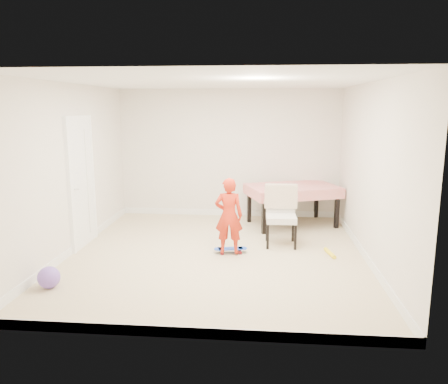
# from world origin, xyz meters

# --- Properties ---
(ground) EXTENTS (5.00, 5.00, 0.00)m
(ground) POSITION_xyz_m (0.00, 0.00, 0.00)
(ground) COLOR tan
(ground) RESTS_ON ground
(ceiling) EXTENTS (4.50, 5.00, 0.04)m
(ceiling) POSITION_xyz_m (0.00, 0.00, 2.58)
(ceiling) COLOR silver
(ceiling) RESTS_ON wall_back
(wall_back) EXTENTS (4.50, 0.04, 2.60)m
(wall_back) POSITION_xyz_m (0.00, 2.48, 1.30)
(wall_back) COLOR beige
(wall_back) RESTS_ON ground
(wall_front) EXTENTS (4.50, 0.04, 2.60)m
(wall_front) POSITION_xyz_m (0.00, -2.48, 1.30)
(wall_front) COLOR beige
(wall_front) RESTS_ON ground
(wall_left) EXTENTS (0.04, 5.00, 2.60)m
(wall_left) POSITION_xyz_m (-2.23, 0.00, 1.30)
(wall_left) COLOR beige
(wall_left) RESTS_ON ground
(wall_right) EXTENTS (0.04, 5.00, 2.60)m
(wall_right) POSITION_xyz_m (2.23, 0.00, 1.30)
(wall_right) COLOR beige
(wall_right) RESTS_ON ground
(door) EXTENTS (0.11, 0.94, 2.11)m
(door) POSITION_xyz_m (-2.22, 0.30, 1.02)
(door) COLOR white
(door) RESTS_ON ground
(baseboard_back) EXTENTS (4.50, 0.02, 0.12)m
(baseboard_back) POSITION_xyz_m (0.00, 2.49, 0.06)
(baseboard_back) COLOR white
(baseboard_back) RESTS_ON ground
(baseboard_front) EXTENTS (4.50, 0.02, 0.12)m
(baseboard_front) POSITION_xyz_m (0.00, -2.49, 0.06)
(baseboard_front) COLOR white
(baseboard_front) RESTS_ON ground
(baseboard_left) EXTENTS (0.02, 5.00, 0.12)m
(baseboard_left) POSITION_xyz_m (-2.24, 0.00, 0.06)
(baseboard_left) COLOR white
(baseboard_left) RESTS_ON ground
(baseboard_right) EXTENTS (0.02, 5.00, 0.12)m
(baseboard_right) POSITION_xyz_m (2.24, 0.00, 0.06)
(baseboard_right) COLOR white
(baseboard_right) RESTS_ON ground
(dining_table) EXTENTS (1.90, 1.53, 0.77)m
(dining_table) POSITION_xyz_m (1.27, 1.84, 0.39)
(dining_table) COLOR red
(dining_table) RESTS_ON ground
(dining_chair) EXTENTS (0.55, 0.63, 0.99)m
(dining_chair) POSITION_xyz_m (1.01, 0.56, 0.49)
(dining_chair) COLOR beige
(dining_chair) RESTS_ON ground
(skateboard) EXTENTS (0.54, 0.28, 0.08)m
(skateboard) POSITION_xyz_m (0.21, 0.09, 0.04)
(skateboard) COLOR blue
(skateboard) RESTS_ON ground
(child) EXTENTS (0.43, 0.29, 1.17)m
(child) POSITION_xyz_m (0.19, 0.02, 0.58)
(child) COLOR red
(child) RESTS_ON ground
(balloon) EXTENTS (0.28, 0.28, 0.28)m
(balloon) POSITION_xyz_m (-1.97, -1.44, 0.14)
(balloon) COLOR #7551C4
(balloon) RESTS_ON ground
(foam_toy) EXTENTS (0.14, 0.40, 0.06)m
(foam_toy) POSITION_xyz_m (1.75, 0.14, 0.03)
(foam_toy) COLOR yellow
(foam_toy) RESTS_ON ground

